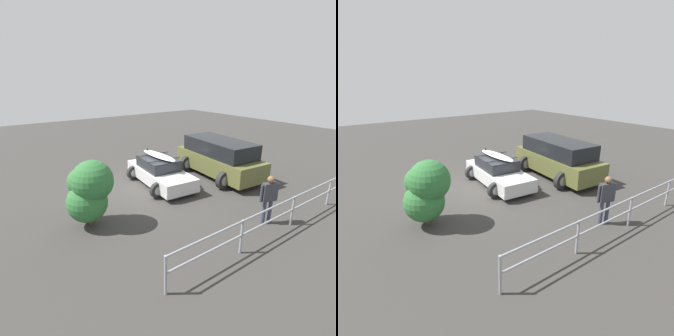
# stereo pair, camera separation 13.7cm
# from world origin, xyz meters

# --- Properties ---
(ground_plane) EXTENTS (44.00, 44.00, 0.02)m
(ground_plane) POSITION_xyz_m (0.00, 0.00, -0.01)
(ground_plane) COLOR #383533
(ground_plane) RESTS_ON ground
(sedan_car) EXTENTS (2.48, 4.06, 1.51)m
(sedan_car) POSITION_xyz_m (-0.80, 0.02, 0.59)
(sedan_car) COLOR silver
(sedan_car) RESTS_ON ground
(suv_car) EXTENTS (2.90, 4.92, 1.83)m
(suv_car) POSITION_xyz_m (-3.77, 0.80, 0.94)
(suv_car) COLOR brown
(suv_car) RESTS_ON ground
(person_bystander) EXTENTS (0.62, 0.35, 1.68)m
(person_bystander) POSITION_xyz_m (-1.72, 4.95, 1.01)
(person_bystander) COLOR #33384C
(person_bystander) RESTS_ON ground
(railing_fence) EXTENTS (10.19, 0.15, 1.03)m
(railing_fence) POSITION_xyz_m (-2.28, 5.51, 0.71)
(railing_fence) COLOR gray
(railing_fence) RESTS_ON ground
(bush_near_left) EXTENTS (1.52, 1.51, 2.22)m
(bush_near_left) POSITION_xyz_m (3.00, 1.62, 1.24)
(bush_near_left) COLOR #4C3828
(bush_near_left) RESTS_ON ground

